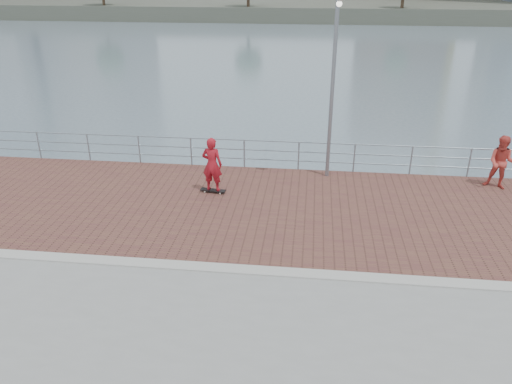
# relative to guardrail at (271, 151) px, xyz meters

# --- Properties ---
(water) EXTENTS (400.00, 400.00, 0.00)m
(water) POSITION_rel_guardrail_xyz_m (-0.00, -7.00, -2.69)
(water) COLOR slate
(water) RESTS_ON ground
(brick_lane) EXTENTS (40.00, 6.80, 0.02)m
(brick_lane) POSITION_rel_guardrail_xyz_m (-0.00, -3.40, -0.68)
(brick_lane) COLOR brown
(brick_lane) RESTS_ON seawall
(curb) EXTENTS (40.00, 0.40, 0.06)m
(curb) POSITION_rel_guardrail_xyz_m (-0.00, -7.00, -0.66)
(curb) COLOR #B7B5AD
(curb) RESTS_ON seawall
(guardrail) EXTENTS (39.06, 0.06, 1.13)m
(guardrail) POSITION_rel_guardrail_xyz_m (0.00, 0.00, 0.00)
(guardrail) COLOR #8C9EA8
(guardrail) RESTS_ON brick_lane
(street_lamp) EXTENTS (0.49, 1.43, 6.73)m
(street_lamp) POSITION_rel_guardrail_xyz_m (2.10, -0.99, 4.09)
(street_lamp) COLOR gray
(street_lamp) RESTS_ON brick_lane
(skateboard) EXTENTS (0.88, 0.33, 0.10)m
(skateboard) POSITION_rel_guardrail_xyz_m (-1.77, -2.43, -0.59)
(skateboard) COLOR black
(skateboard) RESTS_ON brick_lane
(skateboarder) EXTENTS (0.73, 0.53, 1.87)m
(skateboarder) POSITION_rel_guardrail_xyz_m (-1.77, -2.43, 0.35)
(skateboarder) COLOR #B31724
(skateboarder) RESTS_ON skateboard
(bystander) EXTENTS (1.12, 1.02, 1.86)m
(bystander) POSITION_rel_guardrail_xyz_m (7.94, -0.90, 0.26)
(bystander) COLOR #D7493F
(bystander) RESTS_ON brick_lane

